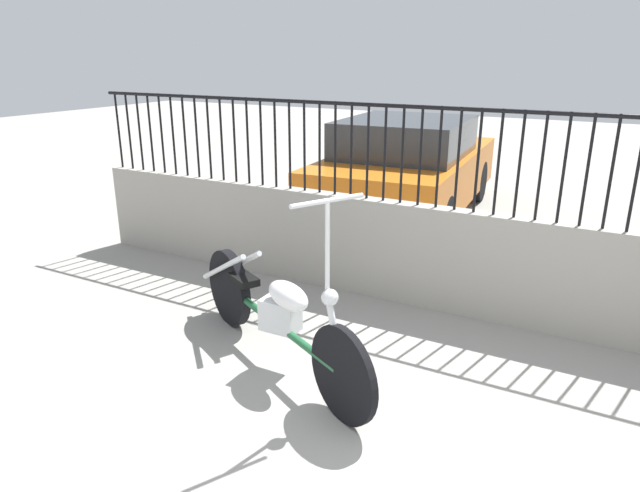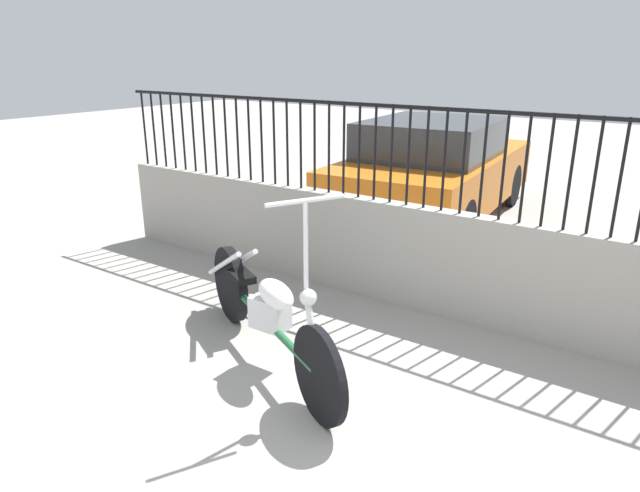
{
  "view_description": "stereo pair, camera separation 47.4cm",
  "coord_description": "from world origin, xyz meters",
  "views": [
    {
      "loc": [
        0.53,
        -1.91,
        2.27
      ],
      "look_at": [
        -1.68,
        2.13,
        0.7
      ],
      "focal_mm": 32.0,
      "sensor_mm": 36.0,
      "label": 1
    },
    {
      "loc": [
        0.93,
        -1.66,
        2.27
      ],
      "look_at": [
        -1.68,
        2.13,
        0.7
      ],
      "focal_mm": 32.0,
      "sensor_mm": 36.0,
      "label": 2
    }
  ],
  "objects": [
    {
      "name": "motorcycle_green",
      "position": [
        -1.71,
        1.37,
        0.42
      ],
      "size": [
        2.17,
        1.22,
        1.45
      ],
      "rotation": [
        0.0,
        0.0,
        -0.48
      ],
      "color": "black",
      "rests_on": "ground_plane"
    },
    {
      "name": "fence_railing",
      "position": [
        -0.0,
        2.9,
        1.53
      ],
      "size": [
        9.79,
        0.04,
        0.88
      ],
      "color": "black",
      "rests_on": "low_wall"
    },
    {
      "name": "car_orange",
      "position": [
        -2.26,
        5.79,
        0.71
      ],
      "size": [
        2.07,
        4.14,
        1.41
      ],
      "rotation": [
        0.0,
        0.0,
        1.64
      ],
      "color": "black",
      "rests_on": "ground_plane"
    },
    {
      "name": "low_wall",
      "position": [
        0.0,
        2.9,
        0.48
      ],
      "size": [
        9.79,
        0.18,
        0.96
      ],
      "color": "#9E998E",
      "rests_on": "ground_plane"
    }
  ]
}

